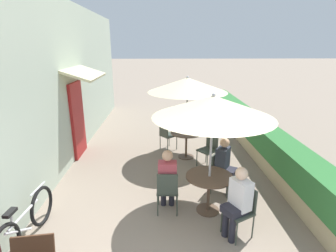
% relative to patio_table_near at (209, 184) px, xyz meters
% --- Properties ---
extents(cafe_facade_wall, '(0.98, 11.09, 4.20)m').
position_rel_patio_table_near_xyz_m(cafe_facade_wall, '(-3.39, 3.27, 1.52)').
color(cafe_facade_wall, '#B2C1AD').
rests_on(cafe_facade_wall, ground_plane).
extents(planter_hedge, '(0.60, 10.09, 1.01)m').
position_rel_patio_table_near_xyz_m(planter_hedge, '(1.90, 3.30, -0.04)').
color(planter_hedge, tan).
rests_on(planter_hedge, ground_plane).
extents(patio_table_near, '(0.88, 0.88, 0.75)m').
position_rel_patio_table_near_xyz_m(patio_table_near, '(0.00, 0.00, 0.00)').
color(patio_table_near, brown).
rests_on(patio_table_near, ground_plane).
extents(patio_umbrella_near, '(2.12, 2.12, 2.30)m').
position_rel_patio_table_near_xyz_m(patio_umbrella_near, '(-0.00, 0.00, 1.49)').
color(patio_umbrella_near, '#B7B7BC').
rests_on(patio_umbrella_near, ground_plane).
extents(cafe_chair_near_left, '(0.55, 0.55, 0.87)m').
position_rel_patio_table_near_xyz_m(cafe_chair_near_left, '(0.35, 0.70, -0.06)').
color(cafe_chair_near_left, '#384238').
rests_on(cafe_chair_near_left, ground_plane).
extents(seated_patron_near_left, '(0.51, 0.48, 1.25)m').
position_rel_patio_table_near_xyz_m(seated_patron_near_left, '(0.45, 0.64, 0.12)').
color(seated_patron_near_left, '#23232D').
rests_on(seated_patron_near_left, ground_plane).
extents(cafe_chair_near_right, '(0.42, 0.42, 0.87)m').
position_rel_patio_table_near_xyz_m(cafe_chair_near_right, '(-0.78, -0.05, -0.06)').
color(cafe_chair_near_right, '#384238').
rests_on(cafe_chair_near_right, ground_plane).
extents(seated_patron_near_right, '(0.35, 0.41, 1.25)m').
position_rel_patio_table_near_xyz_m(seated_patron_near_right, '(-0.78, 0.07, 0.12)').
color(seated_patron_near_right, '#23232D').
rests_on(seated_patron_near_right, ground_plane).
extents(cafe_chair_near_back, '(0.54, 0.54, 0.87)m').
position_rel_patio_table_near_xyz_m(cafe_chair_near_back, '(0.43, -0.65, -0.06)').
color(cafe_chair_near_back, '#384238').
rests_on(cafe_chair_near_back, ground_plane).
extents(seated_patron_near_back, '(0.50, 0.47, 1.25)m').
position_rel_patio_table_near_xyz_m(seated_patron_near_back, '(0.33, -0.71, 0.12)').
color(seated_patron_near_back, '#23232D').
rests_on(seated_patron_near_back, ground_plane).
extents(patio_table_mid, '(0.88, 0.88, 0.75)m').
position_rel_patio_table_near_xyz_m(patio_table_mid, '(-0.19, 2.54, 0.00)').
color(patio_table_mid, brown).
rests_on(patio_table_mid, ground_plane).
extents(patio_umbrella_mid, '(2.12, 2.12, 2.30)m').
position_rel_patio_table_near_xyz_m(patio_umbrella_mid, '(-0.19, 2.54, 1.49)').
color(patio_umbrella_mid, '#B7B7BC').
rests_on(patio_umbrella_mid, ground_plane).
extents(cafe_chair_mid_left, '(0.56, 0.56, 0.87)m').
position_rel_patio_table_near_xyz_m(cafe_chair_mid_left, '(-0.73, 3.10, -0.06)').
color(cafe_chair_mid_left, '#384238').
rests_on(cafe_chair_mid_left, ground_plane).
extents(cafe_chair_mid_right, '(0.56, 0.56, 0.87)m').
position_rel_patio_table_near_xyz_m(cafe_chair_mid_right, '(0.36, 1.97, -0.06)').
color(cafe_chair_mid_right, '#384238').
rests_on(cafe_chair_mid_right, ground_plane).
extents(bicycle_leaning, '(0.19, 1.71, 0.79)m').
position_rel_patio_table_near_xyz_m(bicycle_leaning, '(-3.05, -0.78, -0.21)').
color(bicycle_leaning, black).
rests_on(bicycle_leaning, ground_plane).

